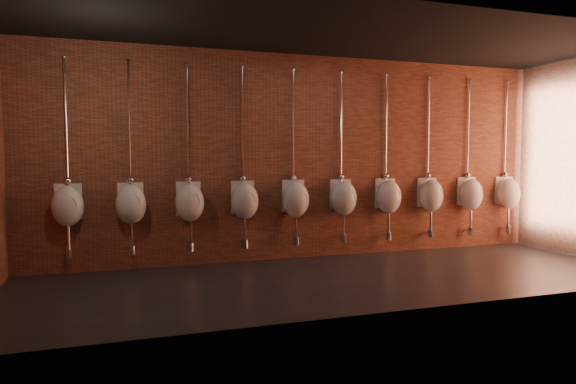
{
  "coord_description": "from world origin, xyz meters",
  "views": [
    {
      "loc": [
        -2.88,
        -6.12,
        1.62
      ],
      "look_at": [
        -0.5,
        0.9,
        1.1
      ],
      "focal_mm": 32.0,
      "sensor_mm": 36.0,
      "label": 1
    }
  ],
  "objects_px": {
    "urinal_6": "(389,196)",
    "urinal_8": "(471,194)",
    "urinal_3": "(245,200)",
    "urinal_5": "(344,198)",
    "urinal_1": "(131,204)",
    "urinal_2": "(190,202)",
    "urinal_0": "(68,205)",
    "urinal_4": "(296,199)",
    "urinal_9": "(508,193)",
    "urinal_7": "(431,195)"
  },
  "relations": [
    {
      "from": "urinal_6",
      "to": "urinal_8",
      "type": "bearing_deg",
      "value": 0.0
    },
    {
      "from": "urinal_3",
      "to": "urinal_5",
      "type": "xyz_separation_m",
      "value": [
        1.63,
        0.0,
        0.0
      ]
    },
    {
      "from": "urinal_1",
      "to": "urinal_2",
      "type": "bearing_deg",
      "value": 0.0
    },
    {
      "from": "urinal_3",
      "to": "urinal_6",
      "type": "distance_m",
      "value": 2.45
    },
    {
      "from": "urinal_2",
      "to": "urinal_3",
      "type": "bearing_deg",
      "value": 0.0
    },
    {
      "from": "urinal_0",
      "to": "urinal_5",
      "type": "xyz_separation_m",
      "value": [
        4.08,
        0.0,
        0.0
      ]
    },
    {
      "from": "urinal_3",
      "to": "urinal_4",
      "type": "relative_size",
      "value": 1.0
    },
    {
      "from": "urinal_6",
      "to": "urinal_8",
      "type": "relative_size",
      "value": 1.0
    },
    {
      "from": "urinal_8",
      "to": "urinal_1",
      "type": "bearing_deg",
      "value": 180.0
    },
    {
      "from": "urinal_0",
      "to": "urinal_9",
      "type": "relative_size",
      "value": 1.0
    },
    {
      "from": "urinal_1",
      "to": "urinal_3",
      "type": "xyz_separation_m",
      "value": [
        1.63,
        0.0,
        0.0
      ]
    },
    {
      "from": "urinal_2",
      "to": "urinal_7",
      "type": "distance_m",
      "value": 4.08
    },
    {
      "from": "urinal_6",
      "to": "urinal_7",
      "type": "height_order",
      "value": "same"
    },
    {
      "from": "urinal_2",
      "to": "urinal_4",
      "type": "bearing_deg",
      "value": 0.0
    },
    {
      "from": "urinal_1",
      "to": "urinal_5",
      "type": "bearing_deg",
      "value": 0.0
    },
    {
      "from": "urinal_1",
      "to": "urinal_9",
      "type": "height_order",
      "value": "same"
    },
    {
      "from": "urinal_0",
      "to": "urinal_6",
      "type": "relative_size",
      "value": 1.0
    },
    {
      "from": "urinal_0",
      "to": "urinal_8",
      "type": "xyz_separation_m",
      "value": [
        6.53,
        0.0,
        0.0
      ]
    },
    {
      "from": "urinal_5",
      "to": "urinal_9",
      "type": "relative_size",
      "value": 1.0
    },
    {
      "from": "urinal_1",
      "to": "urinal_6",
      "type": "relative_size",
      "value": 1.0
    },
    {
      "from": "urinal_6",
      "to": "urinal_8",
      "type": "xyz_separation_m",
      "value": [
        1.63,
        0.0,
        0.0
      ]
    },
    {
      "from": "urinal_3",
      "to": "urinal_7",
      "type": "distance_m",
      "value": 3.26
    },
    {
      "from": "urinal_1",
      "to": "urinal_3",
      "type": "relative_size",
      "value": 1.0
    },
    {
      "from": "urinal_4",
      "to": "urinal_8",
      "type": "bearing_deg",
      "value": 0.0
    },
    {
      "from": "urinal_1",
      "to": "urinal_6",
      "type": "bearing_deg",
      "value": 0.0
    },
    {
      "from": "urinal_0",
      "to": "urinal_9",
      "type": "height_order",
      "value": "same"
    },
    {
      "from": "urinal_4",
      "to": "urinal_7",
      "type": "distance_m",
      "value": 2.45
    },
    {
      "from": "urinal_6",
      "to": "urinal_9",
      "type": "bearing_deg",
      "value": 0.0
    },
    {
      "from": "urinal_0",
      "to": "urinal_3",
      "type": "distance_m",
      "value": 2.45
    },
    {
      "from": "urinal_1",
      "to": "urinal_9",
      "type": "relative_size",
      "value": 1.0
    },
    {
      "from": "urinal_8",
      "to": "urinal_9",
      "type": "distance_m",
      "value": 0.82
    },
    {
      "from": "urinal_4",
      "to": "urinal_8",
      "type": "height_order",
      "value": "same"
    },
    {
      "from": "urinal_4",
      "to": "urinal_0",
      "type": "bearing_deg",
      "value": 180.0
    },
    {
      "from": "urinal_0",
      "to": "urinal_5",
      "type": "distance_m",
      "value": 4.08
    },
    {
      "from": "urinal_0",
      "to": "urinal_1",
      "type": "distance_m",
      "value": 0.82
    },
    {
      "from": "urinal_0",
      "to": "urinal_3",
      "type": "height_order",
      "value": "same"
    },
    {
      "from": "urinal_2",
      "to": "urinal_3",
      "type": "relative_size",
      "value": 1.0
    },
    {
      "from": "urinal_2",
      "to": "urinal_4",
      "type": "height_order",
      "value": "same"
    },
    {
      "from": "urinal_0",
      "to": "urinal_5",
      "type": "bearing_deg",
      "value": 0.0
    },
    {
      "from": "urinal_3",
      "to": "urinal_6",
      "type": "relative_size",
      "value": 1.0
    },
    {
      "from": "urinal_0",
      "to": "urinal_1",
      "type": "xyz_separation_m",
      "value": [
        0.82,
        0.0,
        0.0
      ]
    },
    {
      "from": "urinal_1",
      "to": "urinal_5",
      "type": "distance_m",
      "value": 3.26
    },
    {
      "from": "urinal_7",
      "to": "urinal_8",
      "type": "relative_size",
      "value": 1.0
    },
    {
      "from": "urinal_2",
      "to": "urinal_5",
      "type": "relative_size",
      "value": 1.0
    },
    {
      "from": "urinal_5",
      "to": "urinal_6",
      "type": "distance_m",
      "value": 0.82
    },
    {
      "from": "urinal_5",
      "to": "urinal_9",
      "type": "bearing_deg",
      "value": 0.0
    },
    {
      "from": "urinal_0",
      "to": "urinal_1",
      "type": "height_order",
      "value": "same"
    },
    {
      "from": "urinal_1",
      "to": "urinal_4",
      "type": "relative_size",
      "value": 1.0
    },
    {
      "from": "urinal_1",
      "to": "urinal_7",
      "type": "distance_m",
      "value": 4.9
    },
    {
      "from": "urinal_5",
      "to": "urinal_6",
      "type": "height_order",
      "value": "same"
    }
  ]
}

